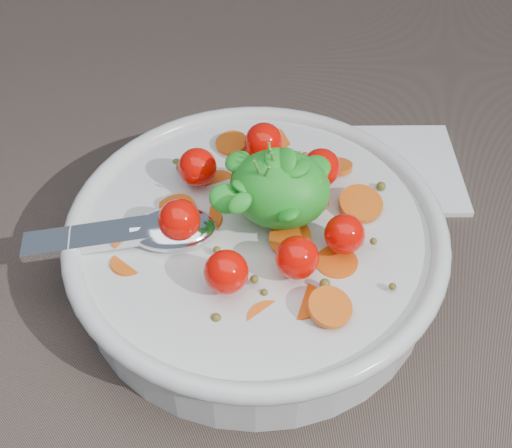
# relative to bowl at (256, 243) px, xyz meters

# --- Properties ---
(ground) EXTENTS (6.00, 6.00, 0.00)m
(ground) POSITION_rel_bowl_xyz_m (0.01, -0.02, -0.04)
(ground) COLOR brown
(ground) RESTS_ON ground
(bowl) EXTENTS (0.33, 0.31, 0.13)m
(bowl) POSITION_rel_bowl_xyz_m (0.00, 0.00, 0.00)
(bowl) COLOR silver
(bowl) RESTS_ON ground
(napkin) EXTENTS (0.17, 0.16, 0.01)m
(napkin) POSITION_rel_bowl_xyz_m (0.10, 0.15, -0.03)
(napkin) COLOR white
(napkin) RESTS_ON ground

